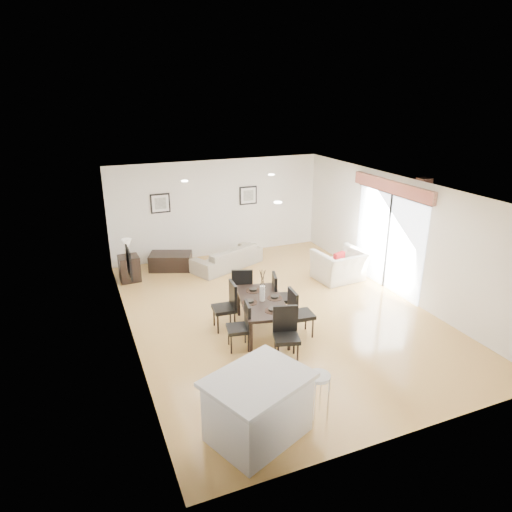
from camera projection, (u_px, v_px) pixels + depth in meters
name	position (u px, v px, depth m)	size (l,w,h in m)	color
ground	(277.00, 312.00, 9.74)	(8.00, 8.00, 0.00)	tan
wall_back	(218.00, 208.00, 12.75)	(6.00, 0.04, 2.70)	white
wall_front	(411.00, 351.00, 5.80)	(6.00, 0.04, 2.70)	white
wall_left	(127.00, 274.00, 8.20)	(0.04, 8.00, 2.70)	white
wall_right	(398.00, 236.00, 10.35)	(0.04, 8.00, 2.70)	white
ceiling	(280.00, 187.00, 8.81)	(6.00, 8.00, 0.02)	white
sofa	(227.00, 257.00, 12.13)	(1.97, 0.77, 0.58)	gray
armchair	(340.00, 266.00, 11.29)	(1.16, 1.01, 0.75)	beige
courtyard_plant_a	(497.00, 269.00, 11.11)	(0.66, 0.57, 0.73)	#355725
courtyard_plant_b	(449.00, 245.00, 12.81)	(0.42, 0.42, 0.74)	#355725
dining_table	(262.00, 304.00, 8.78)	(1.13, 1.75, 0.67)	black
dining_chair_wnear	(242.00, 324.00, 8.25)	(0.47, 0.47, 0.90)	black
dining_chair_wfar	(228.00, 303.00, 8.94)	(0.46, 0.46, 0.96)	black
dining_chair_enear	(298.00, 310.00, 8.66)	(0.47, 0.47, 0.96)	black
dining_chair_efar	(279.00, 293.00, 9.37)	(0.54, 0.54, 0.96)	black
dining_chair_head	(286.00, 330.00, 7.94)	(0.53, 0.53, 0.96)	black
dining_chair_foot	(242.00, 287.00, 9.65)	(0.57, 0.57, 0.98)	black
vase	(262.00, 288.00, 8.66)	(0.82, 1.25, 0.63)	white
coffee_table	(171.00, 261.00, 12.04)	(1.07, 0.64, 0.43)	black
side_table	(129.00, 268.00, 11.27)	(0.48, 0.48, 0.64)	black
table_lamp	(127.00, 245.00, 11.06)	(0.23, 0.23, 0.45)	white
cushion	(339.00, 259.00, 11.08)	(0.34, 0.10, 0.34)	maroon
kitchen_island	(258.00, 406.00, 6.13)	(1.62, 1.45, 0.93)	silver
bar_stool	(318.00, 381.00, 6.41)	(0.33, 0.33, 0.73)	silver
framed_print_back_left	(160.00, 203.00, 12.05)	(0.52, 0.04, 0.52)	black
framed_print_back_right	(248.00, 195.00, 12.94)	(0.52, 0.04, 0.52)	black
framed_print_left_wall	(129.00, 262.00, 7.94)	(0.04, 0.52, 0.52)	black
sliding_door	(390.00, 220.00, 10.48)	(0.12, 2.70, 2.57)	white
courtyard	(470.00, 229.00, 12.38)	(6.00, 6.00, 2.00)	gray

